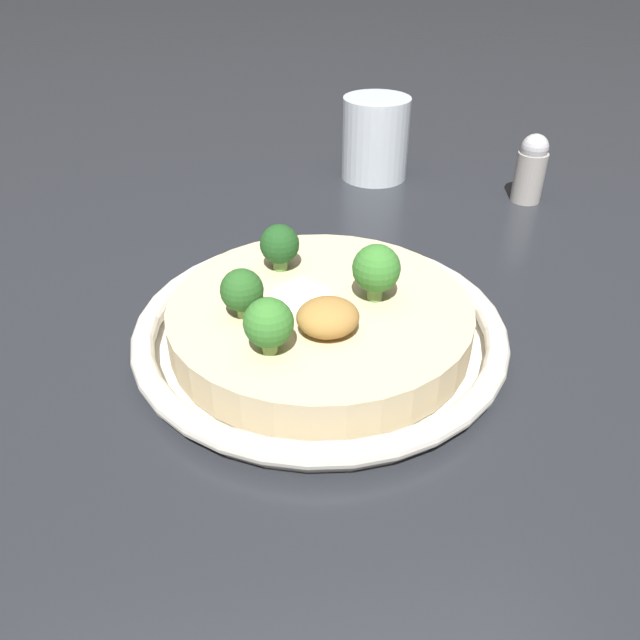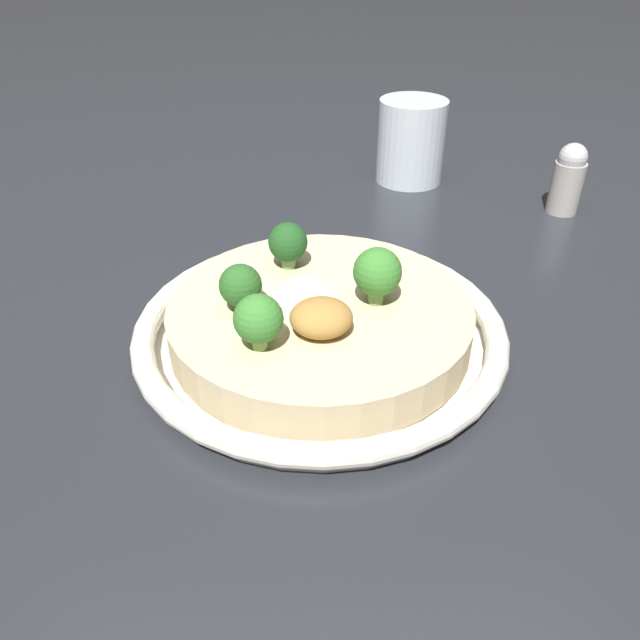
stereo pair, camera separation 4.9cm
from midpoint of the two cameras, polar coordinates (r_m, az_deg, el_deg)
ground_plane at (r=0.50m, az=2.79°, el=-2.19°), size 6.00×6.00×0.00m
risotto_bowl at (r=0.49m, az=2.84°, el=-0.60°), size 0.29×0.29×0.04m
cheese_sprinkle at (r=0.49m, az=1.33°, el=3.18°), size 0.05×0.05×0.02m
crispy_onion_garnish at (r=0.44m, az=3.06°, el=0.11°), size 0.05×0.04×0.03m
broccoli_back_left at (r=0.47m, az=8.32°, el=3.92°), size 0.04×0.04×0.05m
broccoli_back at (r=0.42m, az=-2.35°, el=-0.09°), size 0.03×0.03×0.04m
broccoli_front at (r=0.52m, az=-0.24°, el=6.97°), size 0.03×0.03×0.04m
broccoli_back_right at (r=0.46m, az=-4.28°, el=3.02°), size 0.03×0.03×0.04m
drinking_glass at (r=0.81m, az=10.12°, el=15.76°), size 0.08×0.08×0.10m
pepper_shaker at (r=0.77m, az=23.50°, el=11.73°), size 0.03×0.03×0.08m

